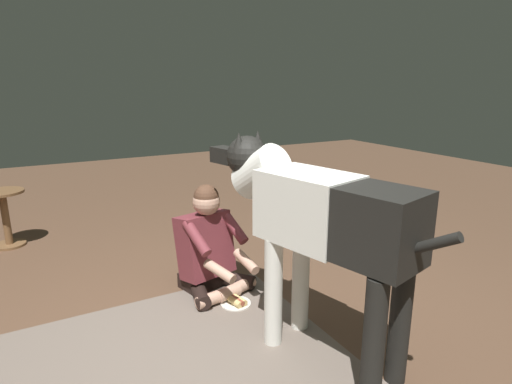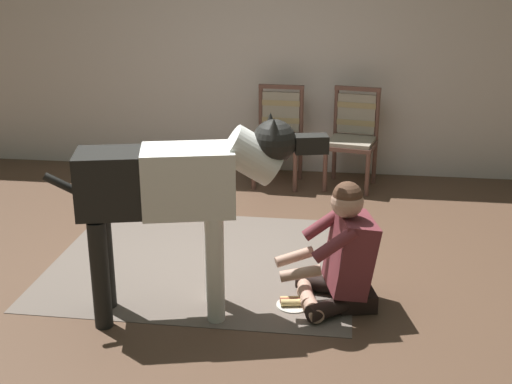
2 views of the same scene
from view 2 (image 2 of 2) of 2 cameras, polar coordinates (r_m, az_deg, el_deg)
The scene contains 8 objects.
ground_plane at distance 4.85m, azimuth -3.40°, elevation -7.51°, with size 14.60×14.60×0.00m, color brown.
back_wall at distance 7.10m, azimuth 0.74°, elevation 12.13°, with size 8.44×0.10×2.60m, color silver.
area_rug at distance 5.15m, azimuth -4.46°, elevation -5.84°, with size 2.25×1.91×0.01m, color #695C53.
dining_chair_left_of_pair at distance 6.79m, azimuth 1.97°, elevation 5.27°, with size 0.48×0.49×0.98m.
dining_chair_right_of_pair at distance 6.75m, azimuth 8.28°, elevation 5.01°, with size 0.54×0.54×0.98m.
person_sitting_on_floor at distance 4.42m, azimuth 7.37°, elevation -5.37°, with size 0.70×0.58×0.86m.
large_dog at distance 4.12m, azimuth -6.59°, elevation 0.34°, with size 1.69×0.59×1.30m.
hot_dog_on_plate at distance 4.51m, azimuth 3.18°, elevation -9.36°, with size 0.22×0.22×0.06m.
Camera 2 is at (0.88, -4.24, 2.19)m, focal length 47.05 mm.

